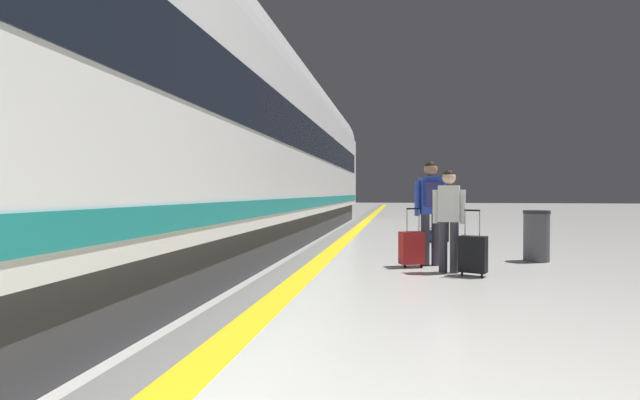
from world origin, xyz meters
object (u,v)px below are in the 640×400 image
Objects in this scene: passenger_near at (449,213)px; duffel_bag_far at (430,236)px; high_speed_train at (191,117)px; suitcase_near at (473,254)px; waste_bin at (536,236)px; suitcase_mid at (411,248)px; passenger_far at (443,202)px; passenger_mid at (431,204)px.

passenger_near is 4.67m from duffel_bag_far.
suitcase_near is at bearing -4.49° from high_speed_train.
passenger_near is (4.21, -0.07, -1.59)m from high_speed_train.
high_speed_train is 20.12× the size of passenger_near.
waste_bin is at bearing 53.00° from suitcase_near.
passenger_far is at bearing 78.51° from suitcase_mid.
high_speed_train is at bearing -174.65° from suitcase_mid.
high_speed_train is 19.08× the size of passenger_far.
passenger_mid reaches higher than passenger_near.
waste_bin reaches higher than duffel_bag_far.
passenger_near is at bearing -90.14° from duffel_bag_far.
suitcase_near is 4.91m from duffel_bag_far.
passenger_far is 1.83× the size of waste_bin.
suitcase_near reaches higher than duffel_bag_far.
suitcase_mid is 0.59× the size of passenger_far.
suitcase_mid reaches higher than duffel_bag_far.
high_speed_train is 6.72m from passenger_far.
high_speed_train reaches higher than passenger_near.
suitcase_near is 1.32m from passenger_mid.
suitcase_near is at bearing -90.17° from passenger_far.
duffel_bag_far is at bearing 47.09° from high_speed_train.
passenger_near reaches higher than suitcase_mid.
passenger_mid is (-0.22, 0.68, 0.13)m from passenger_near.
suitcase_mid reaches higher than waste_bin.
duffel_bag_far is at bearing 93.62° from suitcase_near.
high_speed_train is at bearing -134.01° from passenger_far.
suitcase_mid is 4.50m from passenger_far.
passenger_mid is at bearing 119.40° from suitcase_near.
suitcase_mid is 2.48m from waste_bin.
suitcase_near is (0.32, -0.28, -0.59)m from passenger_near.
passenger_near is 3.58× the size of duffel_bag_far.
suitcase_near is 5.10m from passenger_far.
passenger_mid is at bearing 8.73° from high_speed_train.
passenger_far reaches higher than passenger_near.
suitcase_mid is (-0.55, 0.41, -0.59)m from passenger_near.
passenger_far is at bearing 89.83° from suitcase_near.
passenger_near is at bearing -71.85° from passenger_mid.
waste_bin is (1.35, 1.79, 0.13)m from suitcase_near.
waste_bin is (1.90, 0.83, -0.58)m from passenger_mid.
passenger_far is 0.91m from duffel_bag_far.
passenger_mid is at bearing -156.47° from waste_bin.
high_speed_train is 6.63m from duffel_bag_far.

